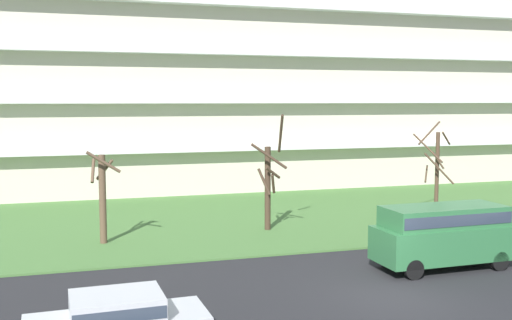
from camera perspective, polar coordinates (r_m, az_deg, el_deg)
ground at (r=20.33m, az=12.88°, el=-12.46°), size 160.00×160.00×0.00m
grass_lawn_strip at (r=32.83m, az=0.63°, el=-5.30°), size 80.00×16.00×0.08m
apartment_building at (r=46.46m, az=-4.86°, el=7.42°), size 53.23×14.31×15.45m
tree_far_left at (r=27.05m, az=-14.20°, el=-3.16°), size 1.43×1.33×4.17m
tree_left at (r=28.91m, az=1.23°, el=-2.01°), size 1.84×1.60×5.61m
tree_center at (r=32.13m, az=16.50°, el=-0.98°), size 1.82×1.96×5.18m
van_green_near_left at (r=23.79m, az=17.16°, el=-6.43°), size 5.25×2.13×2.36m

